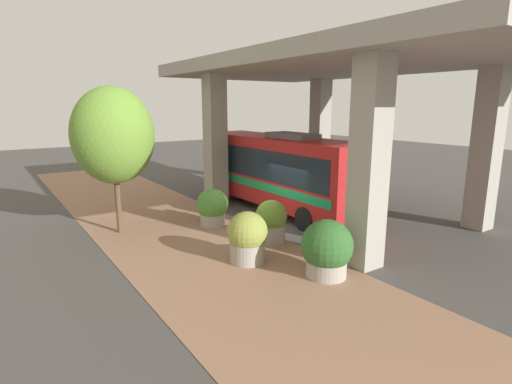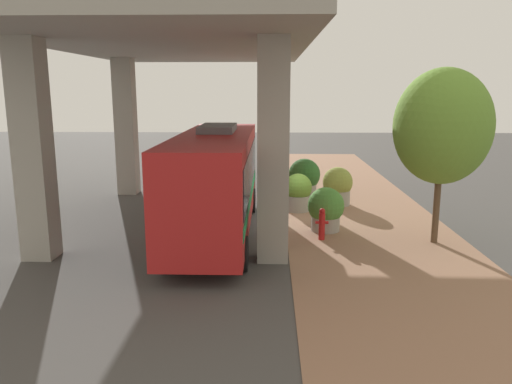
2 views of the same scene
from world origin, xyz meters
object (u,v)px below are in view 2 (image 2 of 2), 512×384
(bus, at_px, (216,177))
(planter_middle, at_px, (304,177))
(street_tree_near, at_px, (442,127))
(planter_extra, at_px, (337,186))
(fire_hydrant, at_px, (322,224))
(planter_front, at_px, (326,209))
(planter_back, at_px, (298,192))

(bus, xyz_separation_m, planter_middle, (-3.52, -6.94, -1.19))
(planter_middle, distance_m, street_tree_near, 9.09)
(planter_middle, bearing_deg, planter_extra, 120.08)
(fire_hydrant, xyz_separation_m, planter_front, (-0.24, -1.12, 0.24))
(fire_hydrant, distance_m, planter_back, 4.16)
(planter_back, bearing_deg, planter_middle, -98.25)
(planter_middle, xyz_separation_m, planter_extra, (-1.30, 2.25, -0.01))
(planter_front, bearing_deg, fire_hydrant, 77.76)
(planter_back, bearing_deg, planter_front, 105.65)
(fire_hydrant, relative_size, planter_middle, 0.63)
(planter_front, xyz_separation_m, planter_middle, (0.35, -6.38, 0.04))
(bus, bearing_deg, fire_hydrant, 171.22)
(fire_hydrant, xyz_separation_m, planter_back, (0.60, -4.11, 0.23))
(bus, distance_m, planter_front, 4.10)
(planter_front, relative_size, planter_middle, 0.92)
(planter_middle, bearing_deg, fire_hydrant, 90.81)
(planter_back, bearing_deg, planter_extra, -147.70)
(planter_front, bearing_deg, planter_back, -74.35)
(fire_hydrant, distance_m, planter_extra, 5.39)
(fire_hydrant, bearing_deg, planter_back, -81.74)
(fire_hydrant, height_order, street_tree_near, street_tree_near)
(bus, bearing_deg, planter_middle, -116.91)
(street_tree_near, bearing_deg, planter_back, -44.95)
(planter_back, distance_m, street_tree_near, 6.81)
(bus, xyz_separation_m, street_tree_near, (-7.34, 0.75, 1.81))
(planter_middle, relative_size, planter_extra, 1.03)
(street_tree_near, bearing_deg, planter_front, -20.61)
(planter_back, bearing_deg, bus, 49.52)
(bus, height_order, street_tree_near, street_tree_near)
(planter_front, bearing_deg, street_tree_near, 159.39)
(planter_front, height_order, street_tree_near, street_tree_near)
(bus, relative_size, planter_extra, 6.00)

